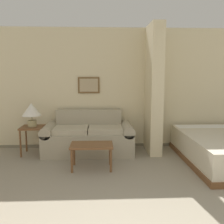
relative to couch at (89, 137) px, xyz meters
name	(u,v)px	position (x,y,z in m)	size (l,w,h in m)	color
wall_back	(113,89)	(0.52, 0.49, 0.97)	(7.71, 0.16, 2.60)	beige
wall_partition_pillar	(154,90)	(1.34, 0.03, 0.97)	(0.24, 0.79, 2.60)	beige
couch	(89,137)	(0.00, 0.00, 0.00)	(1.83, 0.84, 0.87)	tan
coffee_table	(92,147)	(0.09, -0.90, 0.05)	(0.72, 0.44, 0.43)	brown
side_table	(33,131)	(-1.12, -0.06, 0.15)	(0.44, 0.44, 0.58)	brown
table_lamp	(31,111)	(-1.12, -0.06, 0.57)	(0.38, 0.38, 0.48)	tan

